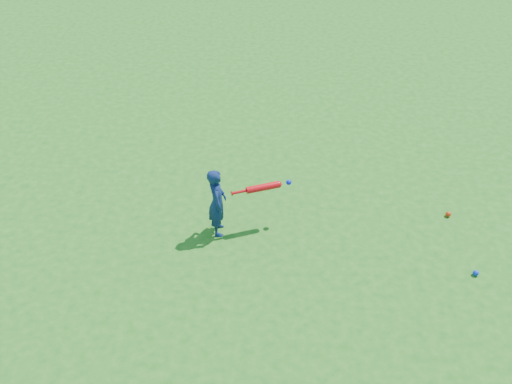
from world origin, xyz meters
TOP-DOWN VIEW (x-y plane):
  - ground at (0.00, 0.00)m, footprint 80.00×80.00m
  - child at (-0.50, -0.25)m, footprint 0.27×0.37m
  - ground_ball_red at (2.48, 0.17)m, footprint 0.07×0.07m
  - ground_ball_blue at (2.57, -0.89)m, footprint 0.07×0.07m
  - bat_swing at (0.08, -0.09)m, footprint 0.74×0.32m

SIDE VIEW (x-z plane):
  - ground at x=0.00m, z-range 0.00..0.00m
  - ground_ball_blue at x=2.57m, z-range 0.00..0.07m
  - ground_ball_red at x=2.48m, z-range 0.00..0.07m
  - child at x=-0.50m, z-range 0.00..0.94m
  - bat_swing at x=0.08m, z-range 0.56..0.65m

